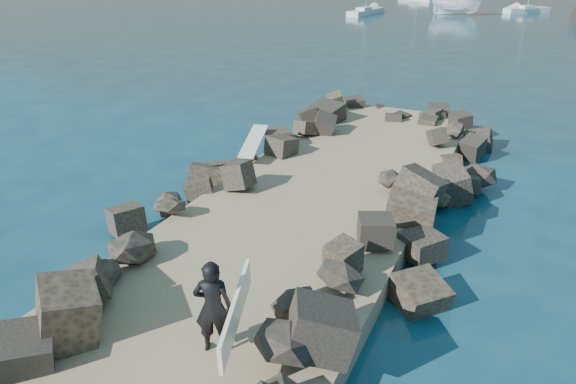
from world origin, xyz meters
name	(u,v)px	position (x,y,z in m)	size (l,w,h in m)	color
ground	(303,227)	(0.00, 0.00, 0.00)	(800.00, 800.00, 0.00)	#0F384C
jetty	(270,252)	(0.00, -2.00, 0.30)	(6.00, 26.00, 0.60)	#8C7759
riprap_left	(184,213)	(-2.90, -1.50, 0.50)	(2.60, 22.00, 1.00)	black
riprap_right	(393,263)	(2.90, -1.50, 0.50)	(2.60, 22.00, 1.00)	black
surfboard_resting	(254,144)	(-3.15, 2.89, 1.04)	(0.53, 2.13, 0.07)	silver
boat_imported	(457,4)	(-5.11, 58.79, 1.29)	(2.51, 6.68, 2.58)	white
surfer_with_board	(216,308)	(0.90, -5.71, 1.50)	(1.22, 2.13, 1.79)	black
sailboat_b	(527,10)	(2.83, 65.31, 0.35)	(5.59, 5.90, 8.09)	white
sailboat_a	(366,12)	(-15.40, 54.07, 0.35)	(2.75, 7.54, 8.87)	white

